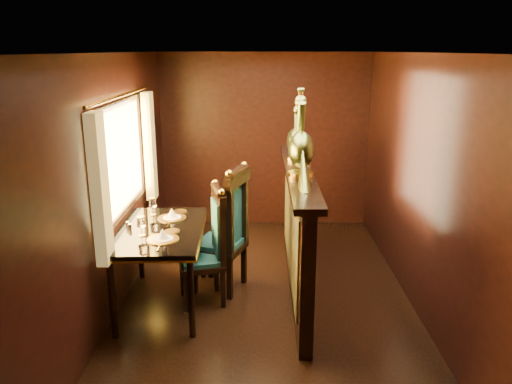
% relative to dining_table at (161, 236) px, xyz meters
% --- Properties ---
extents(ground, '(5.00, 5.00, 0.00)m').
position_rel_dining_table_xyz_m(ground, '(1.05, 0.02, -0.75)').
color(ground, black).
rests_on(ground, ground).
extents(room_shell, '(3.04, 5.04, 2.52)m').
position_rel_dining_table_xyz_m(room_shell, '(0.97, 0.04, 0.84)').
color(room_shell, black).
rests_on(room_shell, ground).
extents(partition, '(0.26, 2.70, 1.36)m').
position_rel_dining_table_xyz_m(partition, '(1.37, 0.32, -0.03)').
color(partition, black).
rests_on(partition, ground).
extents(dining_table, '(0.89, 1.42, 1.02)m').
position_rel_dining_table_xyz_m(dining_table, '(0.00, 0.00, 0.00)').
color(dining_table, black).
rests_on(dining_table, ground).
extents(chair_left, '(0.55, 0.57, 1.25)m').
position_rel_dining_table_xyz_m(chair_left, '(0.50, 0.09, -0.10)').
color(chair_left, black).
rests_on(chair_left, ground).
extents(chair_right, '(0.64, 0.66, 1.40)m').
position_rel_dining_table_xyz_m(chair_right, '(0.67, 0.33, -0.02)').
color(chair_right, black).
rests_on(chair_right, ground).
extents(peacock_left, '(0.26, 0.69, 0.82)m').
position_rel_dining_table_xyz_m(peacock_left, '(1.38, 0.01, 1.02)').
color(peacock_left, '#17472F').
rests_on(peacock_left, partition).
extents(peacock_right, '(0.21, 0.57, 0.67)m').
position_rel_dining_table_xyz_m(peacock_right, '(1.38, 0.73, 0.95)').
color(peacock_right, '#17472F').
rests_on(peacock_right, partition).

